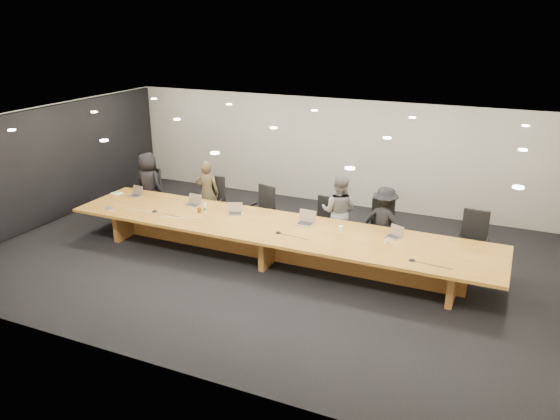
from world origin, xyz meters
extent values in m
plane|color=black|center=(0.00, 0.00, 0.00)|extent=(12.00, 12.00, 0.00)
cube|color=#B0ADA0|center=(0.00, 4.00, 1.40)|extent=(12.00, 0.02, 2.80)
cube|color=black|center=(-5.94, 0.00, 1.37)|extent=(0.08, 7.84, 2.74)
cube|color=#936120|center=(0.00, 0.00, 0.72)|extent=(9.00, 1.80, 0.06)
cube|color=brown|center=(0.00, 0.00, 0.34)|extent=(7.65, 0.15, 0.69)
cube|color=brown|center=(-3.60, 0.00, 0.34)|extent=(0.12, 1.26, 0.69)
cube|color=brown|center=(0.00, 0.00, 0.34)|extent=(0.12, 1.26, 0.69)
cube|color=brown|center=(3.60, 0.00, 0.34)|extent=(0.12, 1.26, 0.69)
imported|color=black|center=(-3.97, 1.15, 0.81)|extent=(0.84, 0.60, 1.62)
imported|color=#39321F|center=(-2.34, 1.25, 0.79)|extent=(0.65, 0.50, 1.58)
imported|color=#58585B|center=(0.99, 1.19, 0.81)|extent=(0.82, 0.66, 1.63)
imported|color=black|center=(1.99, 1.15, 0.75)|extent=(1.07, 0.75, 1.51)
cylinder|color=silver|center=(-1.66, 0.04, 0.87)|extent=(0.09, 0.09, 0.24)
cylinder|color=brown|center=(-1.83, 0.09, 0.80)|extent=(0.09, 0.09, 0.10)
cone|color=white|center=(1.32, 0.31, 0.80)|extent=(0.10, 0.10, 0.10)
cone|color=silver|center=(2.30, 0.04, 0.79)|extent=(0.08, 0.08, 0.08)
cube|color=white|center=(-4.35, 0.40, 0.76)|extent=(0.28, 0.24, 0.01)
cube|color=#5DA92D|center=(-4.35, 0.39, 0.78)|extent=(0.16, 0.11, 0.02)
cube|color=#B3B4B9|center=(-3.77, -0.54, 0.76)|extent=(0.21, 0.18, 0.03)
cone|color=black|center=(-2.74, -0.29, 0.77)|extent=(0.17, 0.17, 0.03)
cone|color=black|center=(0.24, -0.30, 0.77)|extent=(0.17, 0.17, 0.03)
cone|color=black|center=(2.90, -0.51, 0.77)|extent=(0.14, 0.14, 0.03)
camera|label=1|loc=(4.34, -9.38, 4.81)|focal=35.00mm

